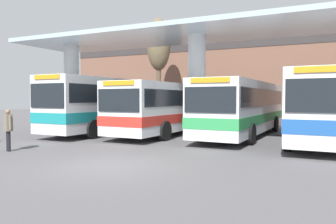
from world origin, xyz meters
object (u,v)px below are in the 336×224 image
transit_bus_left_bay (111,103)px  transit_bus_right_bay (244,106)px  poplar_tree_behind_right (159,46)px  transit_bus_center_bay (174,106)px  pedestrian_waiting (8,126)px  transit_bus_far_right_bay (323,105)px

transit_bus_left_bay → transit_bus_right_bay: size_ratio=0.90×
poplar_tree_behind_right → transit_bus_center_bay: bearing=-57.1°
transit_bus_left_bay → pedestrian_waiting: size_ratio=6.10×
transit_bus_center_bay → pedestrian_waiting: bearing=73.6°
transit_bus_left_bay → poplar_tree_behind_right: 10.67m
pedestrian_waiting → poplar_tree_behind_right: size_ratio=0.18×
transit_bus_left_bay → transit_bus_center_bay: (3.95, 1.30, -0.18)m
transit_bus_far_right_bay → transit_bus_left_bay: bearing=0.6°
transit_bus_center_bay → transit_bus_far_right_bay: 8.66m
transit_bus_far_right_bay → pedestrian_waiting: (-11.85, -8.12, -0.81)m
transit_bus_far_right_bay → pedestrian_waiting: transit_bus_far_right_bay is taller
transit_bus_left_bay → transit_bus_far_right_bay: bearing=-178.8°
pedestrian_waiting → transit_bus_center_bay: bearing=93.6°
transit_bus_right_bay → pedestrian_waiting: (-7.66, -9.90, -0.69)m
transit_bus_left_bay → transit_bus_right_bay: (8.30, 1.67, -0.16)m
transit_bus_left_bay → poplar_tree_behind_right: poplar_tree_behind_right is taller
transit_bus_center_bay → poplar_tree_behind_right: bearing=-54.4°
transit_bus_far_right_bay → poplar_tree_behind_right: (-13.73, 9.43, 5.10)m
transit_bus_center_bay → transit_bus_far_right_bay: (8.54, -1.41, 0.15)m
pedestrian_waiting → poplar_tree_behind_right: 18.61m
poplar_tree_behind_right → transit_bus_far_right_bay: bearing=-34.5°
transit_bus_far_right_bay → pedestrian_waiting: 14.38m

